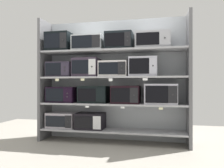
# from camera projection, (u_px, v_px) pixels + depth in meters

# --- Properties ---
(ground) EXTENTS (6.46, 6.00, 0.02)m
(ground) POSITION_uv_depth(u_px,v_px,m) (95.00, 162.00, 2.90)
(ground) COLOR gray
(back_panel) EXTENTS (2.66, 0.04, 2.15)m
(back_panel) POSITION_uv_depth(u_px,v_px,m) (115.00, 80.00, 4.11)
(back_panel) COLOR #9EA3A8
(back_panel) RESTS_ON ground
(upright_left) EXTENTS (0.05, 0.44, 2.15)m
(upright_left) POSITION_uv_depth(u_px,v_px,m) (45.00, 80.00, 4.15)
(upright_left) COLOR #5B5B5E
(upright_left) RESTS_ON ground
(upright_right) EXTENTS (0.05, 0.44, 2.15)m
(upright_right) POSITION_uv_depth(u_px,v_px,m) (189.00, 79.00, 3.61)
(upright_right) COLOR #5B5B5E
(upright_right) RESTS_ON ground
(shelf_0) EXTENTS (2.46, 0.44, 0.03)m
(shelf_0) POSITION_uv_depth(u_px,v_px,m) (112.00, 130.00, 3.88)
(shelf_0) COLOR #99999E
(shelf_0) RESTS_ON ground
(microwave_0) EXTENTS (0.51, 0.36, 0.27)m
(microwave_0) POSITION_uv_depth(u_px,v_px,m) (62.00, 120.00, 4.07)
(microwave_0) COLOR #A49BA6
(microwave_0) RESTS_ON shelf_0
(microwave_1) EXTENTS (0.48, 0.36, 0.27)m
(microwave_1) POSITION_uv_depth(u_px,v_px,m) (90.00, 121.00, 3.95)
(microwave_1) COLOR black
(microwave_1) RESTS_ON shelf_0
(shelf_1) EXTENTS (2.46, 0.44, 0.03)m
(shelf_1) POSITION_uv_depth(u_px,v_px,m) (112.00, 104.00, 3.88)
(shelf_1) COLOR #99999E
(microwave_2) EXTENTS (0.51, 0.34, 0.27)m
(microwave_2) POSITION_uv_depth(u_px,v_px,m) (62.00, 95.00, 4.07)
(microwave_2) COLOR black
(microwave_2) RESTS_ON shelf_1
(microwave_3) EXTENTS (0.50, 0.35, 0.29)m
(microwave_3) POSITION_uv_depth(u_px,v_px,m) (94.00, 94.00, 3.94)
(microwave_3) COLOR black
(microwave_3) RESTS_ON shelf_1
(microwave_4) EXTENTS (0.46, 0.42, 0.30)m
(microwave_4) POSITION_uv_depth(u_px,v_px,m) (126.00, 95.00, 3.82)
(microwave_4) COLOR black
(microwave_4) RESTS_ON shelf_1
(microwave_5) EXTENTS (0.52, 0.41, 0.33)m
(microwave_5) POSITION_uv_depth(u_px,v_px,m) (161.00, 94.00, 3.70)
(microwave_5) COLOR #B4B1C0
(microwave_5) RESTS_ON shelf_1
(price_tag_0) EXTENTS (0.06, 0.00, 0.03)m
(price_tag_0) POSITION_uv_depth(u_px,v_px,m) (87.00, 107.00, 3.74)
(price_tag_0) COLOR white
(price_tag_1) EXTENTS (0.06, 0.00, 0.03)m
(price_tag_1) POSITION_uv_depth(u_px,v_px,m) (123.00, 108.00, 3.61)
(price_tag_1) COLOR white
(price_tag_2) EXTENTS (0.06, 0.00, 0.04)m
(price_tag_2) POSITION_uv_depth(u_px,v_px,m) (161.00, 109.00, 3.48)
(price_tag_2) COLOR beige
(shelf_2) EXTENTS (2.46, 0.44, 0.03)m
(shelf_2) POSITION_uv_depth(u_px,v_px,m) (112.00, 78.00, 3.88)
(shelf_2) COLOR #99999E
(microwave_6) EXTENTS (0.46, 0.36, 0.27)m
(microwave_6) POSITION_uv_depth(u_px,v_px,m) (61.00, 70.00, 4.07)
(microwave_6) COLOR #2D2736
(microwave_6) RESTS_ON shelf_2
(microwave_7) EXTENTS (0.45, 0.36, 0.32)m
(microwave_7) POSITION_uv_depth(u_px,v_px,m) (86.00, 68.00, 3.97)
(microwave_7) COLOR #332937
(microwave_7) RESTS_ON shelf_2
(microwave_8) EXTENTS (0.48, 0.39, 0.26)m
(microwave_8) POSITION_uv_depth(u_px,v_px,m) (114.00, 69.00, 3.87)
(microwave_8) COLOR silver
(microwave_8) RESTS_ON shelf_2
(microwave_9) EXTENTS (0.46, 0.36, 0.32)m
(microwave_9) POSITION_uv_depth(u_px,v_px,m) (143.00, 67.00, 3.76)
(microwave_9) COLOR #B1B2C0
(microwave_9) RESTS_ON shelf_2
(price_tag_3) EXTENTS (0.06, 0.00, 0.04)m
(price_tag_3) POSITION_uv_depth(u_px,v_px,m) (57.00, 80.00, 3.85)
(price_tag_3) COLOR beige
(price_tag_4) EXTENTS (0.07, 0.00, 0.04)m
(price_tag_4) POSITION_uv_depth(u_px,v_px,m) (83.00, 80.00, 3.75)
(price_tag_4) COLOR beige
(price_tag_5) EXTENTS (0.06, 0.00, 0.05)m
(price_tag_5) POSITION_uv_depth(u_px,v_px,m) (111.00, 80.00, 3.65)
(price_tag_5) COLOR white
(price_tag_6) EXTENTS (0.08, 0.00, 0.04)m
(price_tag_6) POSITION_uv_depth(u_px,v_px,m) (145.00, 79.00, 3.54)
(price_tag_6) COLOR white
(shelf_3) EXTENTS (2.46, 0.44, 0.03)m
(shelf_3) POSITION_uv_depth(u_px,v_px,m) (112.00, 51.00, 3.88)
(shelf_3) COLOR #99999E
(microwave_10) EXTENTS (0.43, 0.44, 0.33)m
(microwave_10) POSITION_uv_depth(u_px,v_px,m) (60.00, 43.00, 4.08)
(microwave_10) COLOR black
(microwave_10) RESTS_ON shelf_3
(microwave_11) EXTENTS (0.53, 0.38, 0.26)m
(microwave_11) POSITION_uv_depth(u_px,v_px,m) (89.00, 44.00, 3.96)
(microwave_11) COLOR #B8BEC2
(microwave_11) RESTS_ON shelf_3
(microwave_12) EXTENTS (0.45, 0.39, 0.29)m
(microwave_12) POSITION_uv_depth(u_px,v_px,m) (119.00, 41.00, 3.85)
(microwave_12) COLOR black
(microwave_12) RESTS_ON shelf_3
(microwave_13) EXTENTS (0.56, 0.36, 0.28)m
(microwave_13) POSITION_uv_depth(u_px,v_px,m) (153.00, 40.00, 3.73)
(microwave_13) COLOR #9C9DA4
(microwave_13) RESTS_ON shelf_3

